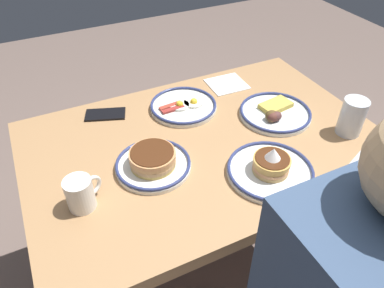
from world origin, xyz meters
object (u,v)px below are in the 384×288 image
(plate_far_side, at_px, (271,169))
(fork_near, at_px, (354,162))
(coffee_mug, at_px, (81,193))
(plate_far_companion, at_px, (183,106))
(drinking_glass, at_px, (352,119))
(paper_napkin, at_px, (227,84))
(plate_near_main, at_px, (153,162))
(cell_phone, at_px, (105,114))
(plate_center_pancakes, at_px, (275,113))

(plate_far_side, distance_m, fork_near, 0.28)
(coffee_mug, bearing_deg, plate_far_companion, -145.28)
(drinking_glass, relative_size, paper_napkin, 0.87)
(plate_near_main, bearing_deg, drinking_glass, 169.38)
(drinking_glass, relative_size, fork_near, 0.74)
(plate_far_side, xyz_separation_m, cell_phone, (0.37, -0.52, -0.02))
(plate_far_companion, distance_m, plate_far_side, 0.44)
(coffee_mug, relative_size, paper_napkin, 0.70)
(cell_phone, bearing_deg, coffee_mug, 86.65)
(drinking_glass, height_order, paper_napkin, drinking_glass)
(drinking_glass, xyz_separation_m, paper_napkin, (0.21, -0.46, -0.06))
(plate_far_companion, height_order, drinking_glass, drinking_glass)
(cell_phone, height_order, fork_near, cell_phone)
(plate_center_pancakes, distance_m, paper_napkin, 0.27)
(plate_far_side, bearing_deg, fork_near, 164.14)
(plate_far_side, xyz_separation_m, fork_near, (-0.26, 0.08, -0.02))
(cell_phone, distance_m, fork_near, 0.87)
(fork_near, bearing_deg, cell_phone, -43.17)
(plate_near_main, height_order, plate_center_pancakes, plate_near_main)
(coffee_mug, height_order, paper_napkin, coffee_mug)
(plate_center_pancakes, xyz_separation_m, coffee_mug, (0.73, 0.12, 0.03))
(plate_near_main, bearing_deg, plate_far_side, 149.94)
(plate_center_pancakes, xyz_separation_m, cell_phone, (0.56, -0.27, -0.01))
(plate_far_companion, height_order, coffee_mug, coffee_mug)
(paper_napkin, height_order, fork_near, fork_near)
(paper_napkin, relative_size, fork_near, 0.86)
(cell_phone, bearing_deg, plate_center_pancakes, 173.81)
(plate_far_companion, height_order, fork_near, plate_far_companion)
(plate_center_pancakes, height_order, coffee_mug, coffee_mug)
(plate_far_side, bearing_deg, drinking_glass, -171.61)
(coffee_mug, bearing_deg, paper_napkin, -150.15)
(plate_far_companion, height_order, paper_napkin, plate_far_companion)
(plate_center_pancakes, height_order, paper_napkin, plate_center_pancakes)
(plate_near_main, relative_size, plate_far_side, 0.89)
(paper_napkin, bearing_deg, plate_center_pancakes, 99.59)
(plate_far_side, distance_m, cell_phone, 0.63)
(plate_near_main, distance_m, coffee_mug, 0.24)
(cell_phone, relative_size, paper_napkin, 0.96)
(drinking_glass, xyz_separation_m, cell_phone, (0.73, -0.46, -0.05))
(cell_phone, bearing_deg, fork_near, 156.77)
(plate_near_main, distance_m, plate_far_side, 0.36)
(plate_near_main, height_order, fork_near, plate_near_main)
(fork_near, bearing_deg, plate_center_pancakes, -77.06)
(plate_near_main, relative_size, fork_near, 1.34)
(plate_far_companion, distance_m, drinking_glass, 0.59)
(coffee_mug, bearing_deg, cell_phone, -113.29)
(plate_far_companion, bearing_deg, plate_near_main, 49.10)
(plate_far_side, xyz_separation_m, paper_napkin, (-0.15, -0.51, -0.02))
(coffee_mug, xyz_separation_m, paper_napkin, (-0.68, -0.39, -0.05))
(plate_far_side, bearing_deg, plate_far_companion, -78.23)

